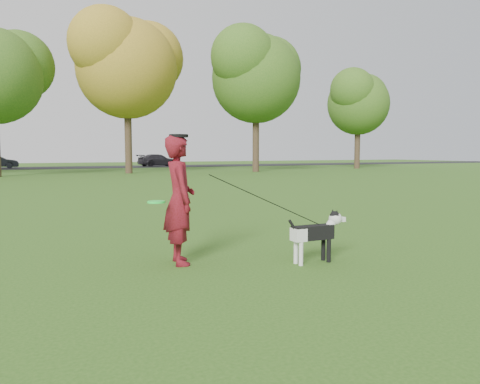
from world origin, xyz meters
TOP-DOWN VIEW (x-y plane):
  - ground at (0.00, 0.00)m, footprint 120.00×120.00m
  - road at (0.00, 40.00)m, footprint 120.00×7.00m
  - man at (-0.87, 0.25)m, footprint 0.48×0.67m
  - dog at (0.83, -0.48)m, footprint 0.93×0.19m
  - car_right at (9.76, 40.00)m, footprint 4.35×2.46m
  - man_held_items at (0.24, -0.14)m, footprint 2.29×0.86m
  - tree_row at (-1.43, 26.07)m, footprint 51.74×8.86m

SIDE VIEW (x-z plane):
  - ground at x=0.00m, z-range 0.00..0.00m
  - road at x=0.00m, z-range 0.00..0.02m
  - dog at x=0.83m, z-range 0.08..0.79m
  - car_right at x=9.76m, z-range 0.02..1.21m
  - man_held_items at x=0.24m, z-range 0.21..1.47m
  - man at x=-0.87m, z-range 0.00..1.72m
  - tree_row at x=-1.43m, z-range 1.40..13.41m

